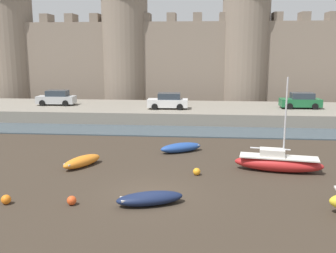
{
  "coord_description": "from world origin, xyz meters",
  "views": [
    {
      "loc": [
        2.66,
        -18.84,
        7.32
      ],
      "look_at": [
        0.43,
        5.31,
        2.5
      ],
      "focal_mm": 42.0,
      "sensor_mm": 36.0,
      "label": 1
    }
  ],
  "objects_px": {
    "rowboat_midflat_centre": "(150,198)",
    "rowboat_foreground_centre": "(181,147)",
    "car_quay_east": "(301,101)",
    "car_quay_centre_west": "(57,98)",
    "car_quay_west": "(168,101)",
    "sailboat_near_channel_left": "(278,162)",
    "rowboat_midflat_left": "(82,161)",
    "mooring_buoy_near_channel": "(72,200)",
    "mooring_buoy_off_centre": "(6,200)",
    "mooring_buoy_near_shore": "(197,172)"
  },
  "relations": [
    {
      "from": "rowboat_midflat_centre",
      "to": "car_quay_east",
      "type": "height_order",
      "value": "car_quay_east"
    },
    {
      "from": "sailboat_near_channel_left",
      "to": "rowboat_midflat_left",
      "type": "relative_size",
      "value": 1.89
    },
    {
      "from": "rowboat_foreground_centre",
      "to": "mooring_buoy_off_centre",
      "type": "distance_m",
      "value": 12.98
    },
    {
      "from": "rowboat_foreground_centre",
      "to": "car_quay_centre_west",
      "type": "bearing_deg",
      "value": 135.77
    },
    {
      "from": "car_quay_east",
      "to": "car_quay_centre_west",
      "type": "xyz_separation_m",
      "value": [
        -26.1,
        0.01,
        0.0
      ]
    },
    {
      "from": "mooring_buoy_near_channel",
      "to": "rowboat_foreground_centre",
      "type": "bearing_deg",
      "value": 65.79
    },
    {
      "from": "mooring_buoy_off_centre",
      "to": "car_quay_centre_west",
      "type": "relative_size",
      "value": 0.11
    },
    {
      "from": "rowboat_midflat_centre",
      "to": "rowboat_foreground_centre",
      "type": "relative_size",
      "value": 1.06
    },
    {
      "from": "mooring_buoy_near_channel",
      "to": "car_quay_west",
      "type": "height_order",
      "value": "car_quay_west"
    },
    {
      "from": "rowboat_midflat_centre",
      "to": "mooring_buoy_off_centre",
      "type": "xyz_separation_m",
      "value": [
        -6.86,
        -0.57,
        -0.1
      ]
    },
    {
      "from": "rowboat_midflat_centre",
      "to": "mooring_buoy_near_channel",
      "type": "height_order",
      "value": "rowboat_midflat_centre"
    },
    {
      "from": "mooring_buoy_near_channel",
      "to": "mooring_buoy_near_shore",
      "type": "height_order",
      "value": "mooring_buoy_near_channel"
    },
    {
      "from": "mooring_buoy_near_shore",
      "to": "car_quay_east",
      "type": "distance_m",
      "value": 21.96
    },
    {
      "from": "mooring_buoy_off_centre",
      "to": "car_quay_west",
      "type": "distance_m",
      "value": 23.69
    },
    {
      "from": "car_quay_west",
      "to": "car_quay_east",
      "type": "distance_m",
      "value": 13.76
    },
    {
      "from": "rowboat_midflat_centre",
      "to": "sailboat_near_channel_left",
      "type": "bearing_deg",
      "value": 39.99
    },
    {
      "from": "mooring_buoy_near_channel",
      "to": "mooring_buoy_off_centre",
      "type": "xyz_separation_m",
      "value": [
        -3.16,
        -0.19,
        0.01
      ]
    },
    {
      "from": "car_quay_east",
      "to": "car_quay_centre_west",
      "type": "distance_m",
      "value": 26.1
    },
    {
      "from": "rowboat_midflat_centre",
      "to": "mooring_buoy_off_centre",
      "type": "relative_size",
      "value": 7.3
    },
    {
      "from": "sailboat_near_channel_left",
      "to": "car_quay_west",
      "type": "distance_m",
      "value": 18.47
    },
    {
      "from": "rowboat_midflat_left",
      "to": "rowboat_midflat_centre",
      "type": "relative_size",
      "value": 0.89
    },
    {
      "from": "rowboat_midflat_left",
      "to": "car_quay_west",
      "type": "relative_size",
      "value": 0.73
    },
    {
      "from": "sailboat_near_channel_left",
      "to": "mooring_buoy_near_channel",
      "type": "bearing_deg",
      "value": -149.67
    },
    {
      "from": "mooring_buoy_near_channel",
      "to": "car_quay_east",
      "type": "xyz_separation_m",
      "value": [
        16.18,
        24.35,
        1.78
      ]
    },
    {
      "from": "mooring_buoy_off_centre",
      "to": "rowboat_midflat_centre",
      "type": "bearing_deg",
      "value": 4.76
    },
    {
      "from": "mooring_buoy_near_shore",
      "to": "car_quay_centre_west",
      "type": "xyz_separation_m",
      "value": [
        -15.75,
        19.29,
        1.79
      ]
    },
    {
      "from": "rowboat_foreground_centre",
      "to": "mooring_buoy_near_shore",
      "type": "bearing_deg",
      "value": -76.52
    },
    {
      "from": "rowboat_foreground_centre",
      "to": "mooring_buoy_near_channel",
      "type": "relative_size",
      "value": 7.11
    },
    {
      "from": "rowboat_midflat_centre",
      "to": "mooring_buoy_near_shore",
      "type": "distance_m",
      "value": 5.14
    },
    {
      "from": "sailboat_near_channel_left",
      "to": "car_quay_west",
      "type": "xyz_separation_m",
      "value": [
        -8.2,
        16.48,
        1.45
      ]
    },
    {
      "from": "sailboat_near_channel_left",
      "to": "mooring_buoy_near_shore",
      "type": "xyz_separation_m",
      "value": [
        -4.88,
        -1.21,
        -0.34
      ]
    },
    {
      "from": "sailboat_near_channel_left",
      "to": "mooring_buoy_off_centre",
      "type": "height_order",
      "value": "sailboat_near_channel_left"
    },
    {
      "from": "sailboat_near_channel_left",
      "to": "rowboat_foreground_centre",
      "type": "relative_size",
      "value": 1.77
    },
    {
      "from": "car_quay_east",
      "to": "car_quay_centre_west",
      "type": "bearing_deg",
      "value": 179.99
    },
    {
      "from": "sailboat_near_channel_left",
      "to": "mooring_buoy_near_shore",
      "type": "distance_m",
      "value": 5.04
    },
    {
      "from": "mooring_buoy_near_shore",
      "to": "car_quay_west",
      "type": "bearing_deg",
      "value": 100.63
    },
    {
      "from": "rowboat_foreground_centre",
      "to": "mooring_buoy_near_shore",
      "type": "distance_m",
      "value": 5.31
    },
    {
      "from": "sailboat_near_channel_left",
      "to": "rowboat_foreground_centre",
      "type": "height_order",
      "value": "sailboat_near_channel_left"
    },
    {
      "from": "mooring_buoy_near_channel",
      "to": "car_quay_east",
      "type": "height_order",
      "value": "car_quay_east"
    },
    {
      "from": "rowboat_foreground_centre",
      "to": "mooring_buoy_near_channel",
      "type": "distance_m",
      "value": 11.21
    },
    {
      "from": "rowboat_midflat_left",
      "to": "mooring_buoy_off_centre",
      "type": "height_order",
      "value": "rowboat_midflat_left"
    },
    {
      "from": "sailboat_near_channel_left",
      "to": "rowboat_foreground_centre",
      "type": "distance_m",
      "value": 7.29
    },
    {
      "from": "rowboat_midflat_centre",
      "to": "car_quay_east",
      "type": "distance_m",
      "value": 27.07
    },
    {
      "from": "rowboat_midflat_centre",
      "to": "car_quay_west",
      "type": "height_order",
      "value": "car_quay_west"
    },
    {
      "from": "mooring_buoy_near_shore",
      "to": "car_quay_east",
      "type": "xyz_separation_m",
      "value": [
        10.35,
        19.29,
        1.79
      ]
    },
    {
      "from": "mooring_buoy_near_channel",
      "to": "car_quay_centre_west",
      "type": "xyz_separation_m",
      "value": [
        -9.92,
        24.36,
        1.78
      ]
    },
    {
      "from": "mooring_buoy_near_channel",
      "to": "mooring_buoy_near_shore",
      "type": "relative_size",
      "value": 1.04
    },
    {
      "from": "car_quay_west",
      "to": "car_quay_centre_west",
      "type": "relative_size",
      "value": 1.0
    },
    {
      "from": "rowboat_midflat_left",
      "to": "rowboat_midflat_centre",
      "type": "xyz_separation_m",
      "value": [
        5.1,
        -5.72,
        -0.03
      ]
    },
    {
      "from": "sailboat_near_channel_left",
      "to": "mooring_buoy_near_shore",
      "type": "height_order",
      "value": "sailboat_near_channel_left"
    }
  ]
}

